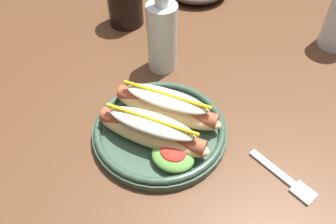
# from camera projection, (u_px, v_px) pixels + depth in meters

# --- Properties ---
(dining_table) EXTENTS (1.37, 1.09, 0.74)m
(dining_table) POSITION_uv_depth(u_px,v_px,m) (178.00, 109.00, 0.77)
(dining_table) COLOR #51331E
(dining_table) RESTS_ON ground_plane
(hot_dog_plate) EXTENTS (0.23, 0.23, 0.08)m
(hot_dog_plate) POSITION_uv_depth(u_px,v_px,m) (160.00, 126.00, 0.59)
(hot_dog_plate) COLOR #334C3D
(hot_dog_plate) RESTS_ON dining_table
(fork) EXTENTS (0.12, 0.06, 0.00)m
(fork) POSITION_uv_depth(u_px,v_px,m) (286.00, 179.00, 0.55)
(fork) COLOR silver
(fork) RESTS_ON dining_table
(glass_bottle) EXTENTS (0.06, 0.06, 0.21)m
(glass_bottle) POSITION_uv_depth(u_px,v_px,m) (162.00, 33.00, 0.68)
(glass_bottle) COLOR silver
(glass_bottle) RESTS_ON dining_table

